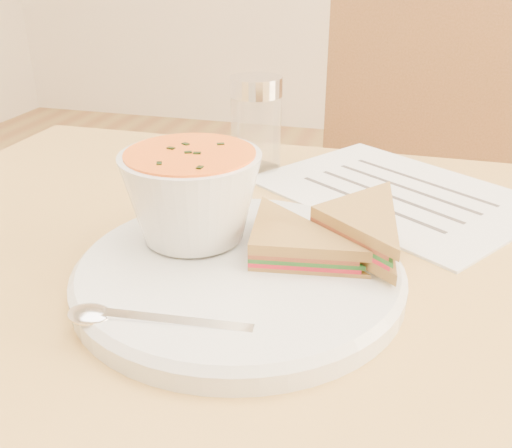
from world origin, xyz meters
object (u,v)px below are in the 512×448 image
(condiment_shaker, at_px, (256,124))
(soup_bowl, at_px, (192,200))
(chair_far, at_px, (408,255))
(plate, at_px, (239,275))

(condiment_shaker, bearing_deg, soup_bowl, -87.60)
(chair_far, xyz_separation_m, plate, (-0.16, -0.61, 0.28))
(soup_bowl, xyz_separation_m, condiment_shaker, (-0.01, 0.26, 0.00))
(chair_far, bearing_deg, soup_bowl, 71.75)
(chair_far, bearing_deg, condiment_shaker, 57.14)
(plate, distance_m, condiment_shaker, 0.30)
(chair_far, height_order, soup_bowl, chair_far)
(plate, relative_size, soup_bowl, 2.26)
(plate, height_order, soup_bowl, soup_bowl)
(plate, bearing_deg, soup_bowl, 148.99)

